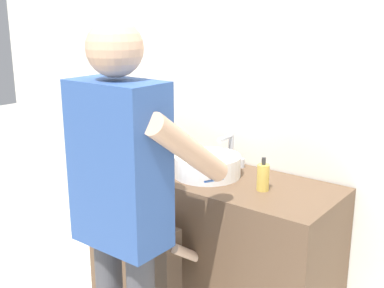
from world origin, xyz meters
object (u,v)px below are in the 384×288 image
Objects in this scene: soap_bottle at (263,177)px; child_toddler at (160,269)px; toothbrush_cup at (163,150)px; adult_parent at (123,189)px.

child_toddler is (-0.34, -0.37, -0.45)m from soap_bottle.
soap_bottle is 0.19× the size of child_toddler.
adult_parent reaches higher than toothbrush_cup.
child_toddler is 0.58m from adult_parent.
adult_parent is (-0.29, -0.64, 0.06)m from soap_bottle.
toothbrush_cup is at bearing 172.92° from soap_bottle.
adult_parent reaches higher than soap_bottle.
adult_parent is (0.05, -0.27, 0.51)m from child_toddler.
soap_bottle is 0.67m from child_toddler.
soap_bottle is at bearing 65.42° from adult_parent.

